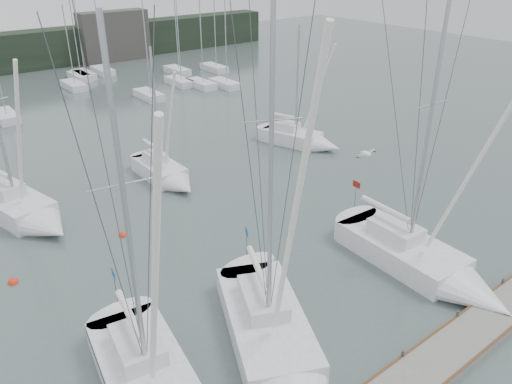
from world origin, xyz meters
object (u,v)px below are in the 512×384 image
(buoy_a, at_px, (123,235))
(sailboat_near_center, at_px, (280,360))
(sailboat_mid_b, at_px, (27,213))
(buoy_c, at_px, (13,283))
(sailboat_near_right, at_px, (433,269))
(sailboat_mid_c, at_px, (168,176))
(sailboat_mid_e, at_px, (305,140))

(buoy_a, bearing_deg, sailboat_near_center, -87.84)
(sailboat_mid_b, xyz_separation_m, buoy_c, (-2.49, -5.97, -0.63))
(sailboat_near_right, distance_m, sailboat_mid_c, 19.47)
(sailboat_mid_e, height_order, buoy_c, sailboat_mid_e)
(sailboat_near_right, xyz_separation_m, sailboat_mid_b, (-14.82, 18.99, 0.04))
(sailboat_near_right, bearing_deg, buoy_c, 145.63)
(sailboat_near_center, relative_size, sailboat_mid_c, 1.67)
(sailboat_near_center, bearing_deg, buoy_a, 116.88)
(sailboat_near_center, height_order, sailboat_mid_e, sailboat_near_center)
(sailboat_near_right, height_order, sailboat_mid_c, sailboat_near_right)
(sailboat_near_right, distance_m, sailboat_mid_b, 24.09)
(buoy_c, bearing_deg, sailboat_mid_e, 11.18)
(sailboat_mid_c, xyz_separation_m, buoy_c, (-12.23, -5.78, -0.53))
(sailboat_near_right, bearing_deg, sailboat_mid_c, 107.71)
(buoy_a, xyz_separation_m, buoy_c, (-6.44, -0.86, 0.00))
(sailboat_mid_b, height_order, buoy_c, sailboat_mid_b)
(sailboat_near_center, height_order, buoy_a, sailboat_near_center)
(sailboat_mid_c, relative_size, buoy_c, 19.68)
(sailboat_near_center, xyz_separation_m, sailboat_mid_c, (5.27, 18.73, -0.04))
(sailboat_near_center, xyz_separation_m, sailboat_mid_e, (18.15, 17.91, -0.03))
(sailboat_mid_b, bearing_deg, buoy_a, -65.92)
(sailboat_near_center, bearing_deg, sailboat_mid_e, 69.34)
(sailboat_near_center, distance_m, sailboat_mid_b, 19.44)
(buoy_c, bearing_deg, sailboat_mid_c, 25.30)
(sailboat_near_center, bearing_deg, sailboat_near_right, 24.33)
(sailboat_mid_c, bearing_deg, sailboat_near_right, -75.22)
(sailboat_mid_b, relative_size, sailboat_mid_e, 1.18)
(sailboat_mid_b, height_order, buoy_a, sailboat_mid_b)
(sailboat_near_right, xyz_separation_m, sailboat_mid_c, (-5.09, 18.80, -0.06))
(sailboat_near_center, bearing_deg, buoy_c, 142.99)
(sailboat_mid_e, relative_size, buoy_c, 20.55)
(sailboat_mid_c, xyz_separation_m, sailboat_mid_e, (12.89, -0.82, 0.01))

